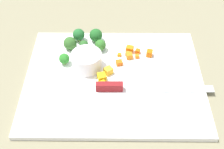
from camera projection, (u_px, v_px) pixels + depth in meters
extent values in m
plane|color=gray|center=(112.00, 81.00, 0.81)|extent=(4.00, 4.00, 0.00)
cube|color=white|center=(112.00, 79.00, 0.81)|extent=(0.45, 0.36, 0.01)
cylinder|color=white|center=(85.00, 61.00, 0.81)|extent=(0.08, 0.08, 0.05)
cube|color=silver|center=(181.00, 89.00, 0.77)|extent=(0.15, 0.02, 0.00)
cube|color=maroon|center=(107.00, 87.00, 0.76)|extent=(0.07, 0.02, 0.02)
cube|color=orange|center=(117.00, 63.00, 0.83)|extent=(0.02, 0.02, 0.01)
cube|color=orange|center=(136.00, 51.00, 0.86)|extent=(0.01, 0.02, 0.01)
cube|color=orange|center=(126.00, 54.00, 0.86)|extent=(0.02, 0.01, 0.01)
cube|color=orange|center=(118.00, 55.00, 0.86)|extent=(0.01, 0.01, 0.01)
cube|color=orange|center=(135.00, 56.00, 0.85)|extent=(0.01, 0.01, 0.01)
cube|color=orange|center=(127.00, 56.00, 0.85)|extent=(0.02, 0.02, 0.02)
cube|color=orange|center=(128.00, 49.00, 0.86)|extent=(0.02, 0.02, 0.02)
cube|color=orange|center=(148.00, 53.00, 0.85)|extent=(0.02, 0.02, 0.02)
cube|color=yellow|center=(101.00, 84.00, 0.78)|extent=(0.02, 0.02, 0.01)
cube|color=yellow|center=(106.00, 71.00, 0.81)|extent=(0.03, 0.03, 0.02)
cube|color=yellow|center=(100.00, 77.00, 0.79)|extent=(0.02, 0.03, 0.02)
cylinder|color=#81B16B|center=(99.00, 49.00, 0.87)|extent=(0.01, 0.01, 0.01)
sphere|color=#337329|center=(99.00, 45.00, 0.86)|extent=(0.03, 0.03, 0.03)
cylinder|color=#90C35F|center=(63.00, 62.00, 0.83)|extent=(0.01, 0.01, 0.01)
sphere|color=#2A7B26|center=(62.00, 59.00, 0.82)|extent=(0.03, 0.03, 0.03)
cylinder|color=#87B259|center=(82.00, 48.00, 0.87)|extent=(0.01, 0.01, 0.01)
sphere|color=#2E672A|center=(82.00, 45.00, 0.86)|extent=(0.02, 0.02, 0.02)
cylinder|color=#98BC57|center=(77.00, 39.00, 0.90)|extent=(0.01, 0.01, 0.01)
sphere|color=#24682E|center=(77.00, 35.00, 0.89)|extent=(0.03, 0.03, 0.03)
cylinder|color=#8FBD59|center=(94.00, 39.00, 0.90)|extent=(0.01, 0.01, 0.01)
sphere|color=#226326|center=(94.00, 35.00, 0.89)|extent=(0.04, 0.04, 0.04)
cylinder|color=#8FB263|center=(69.00, 47.00, 0.88)|extent=(0.01, 0.01, 0.01)
sphere|color=#35662A|center=(68.00, 43.00, 0.87)|extent=(0.04, 0.04, 0.04)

